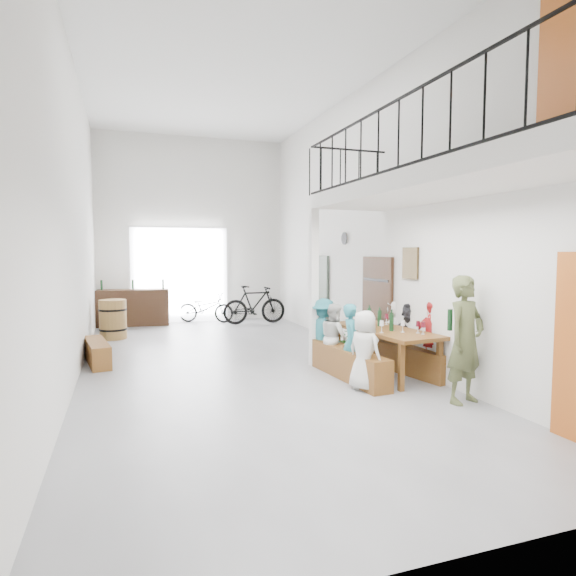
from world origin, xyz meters
name	(u,v)px	position (x,y,z in m)	size (l,w,h in m)	color
floor	(239,365)	(0.00, 0.00, 0.00)	(12.00, 12.00, 0.00)	slate
room_walls	(238,171)	(0.00, 0.00, 3.55)	(12.00, 12.00, 12.00)	white
gateway_portal	(180,275)	(-0.40, 5.94, 1.40)	(2.80, 0.08, 2.80)	white
right_wall_decor	(425,274)	(2.70, -1.87, 1.74)	(0.07, 8.28, 5.07)	#A44A16
balcony	(437,187)	(1.98, -3.13, 2.96)	(1.52, 5.62, 4.00)	white
tasting_table	(385,334)	(2.20, -1.46, 0.71)	(1.10, 2.24, 0.79)	brown
bench_inner	(347,363)	(1.49, -1.46, 0.25)	(0.35, 2.17, 0.50)	brown
bench_wall	(400,358)	(2.57, -1.37, 0.24)	(0.27, 2.09, 0.48)	brown
tableware	(388,321)	(2.24, -1.48, 0.93)	(0.70, 1.37, 0.35)	black
side_bench	(97,352)	(-2.50, 1.00, 0.21)	(0.33, 1.50, 0.42)	brown
oak_barrel	(113,319)	(-2.26, 3.63, 0.47)	(0.65, 0.65, 0.95)	brown
serving_counter	(133,308)	(-1.75, 5.65, 0.52)	(1.96, 0.54, 1.03)	#311C0D
counter_bottles	(133,285)	(-1.75, 5.66, 1.17)	(1.71, 0.16, 0.28)	black
guest_left_a	(364,350)	(1.43, -2.19, 0.61)	(0.60, 0.39, 1.22)	silver
guest_left_b	(352,342)	(1.50, -1.61, 0.63)	(0.46, 0.30, 1.26)	#25717C
guest_left_c	(335,337)	(1.48, -0.98, 0.60)	(0.58, 0.45, 1.20)	silver
guest_left_d	(324,332)	(1.45, -0.58, 0.62)	(0.81, 0.46, 1.25)	#25717C
guest_right_a	(432,339)	(2.82, -1.93, 0.65)	(0.76, 0.32, 1.30)	red
guest_right_b	(410,336)	(2.82, -1.28, 0.61)	(1.13, 0.36, 1.21)	black
guest_right_c	(395,331)	(2.81, -0.79, 0.60)	(0.59, 0.38, 1.21)	silver
host_standing	(466,339)	(2.46, -3.18, 0.89)	(0.65, 0.43, 1.78)	#484F2C
potted_plant	(345,340)	(2.45, 0.61, 0.22)	(0.40, 0.35, 0.44)	#1F5420
bicycle_near	(206,308)	(0.30, 5.60, 0.44)	(0.58, 1.66, 0.87)	black
bicycle_far	(254,305)	(1.60, 4.88, 0.56)	(0.53, 1.86, 1.12)	black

